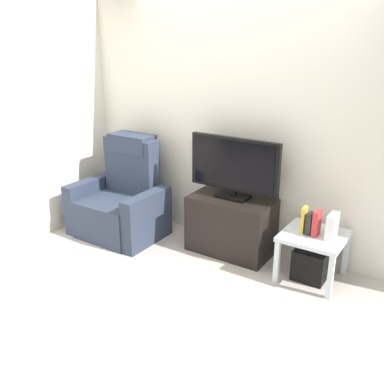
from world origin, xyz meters
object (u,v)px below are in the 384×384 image
side_table (314,241)px  book_middle (310,223)px  recliner_armchair (122,201)px  book_rightmost (317,223)px  television (234,167)px  tv_stand (231,225)px  subwoofer_box (311,264)px  book_leftmost (304,220)px  game_console (333,226)px

side_table → book_middle: (-0.04, -0.02, 0.17)m
book_middle → recliner_armchair: bearing=-175.0°
recliner_armchair → book_middle: recliner_armchair is taller
side_table → book_rightmost: book_rightmost is taller
side_table → recliner_armchair: bearing=-174.5°
recliner_armchair → book_middle: size_ratio=5.47×
television → book_rightmost: 0.95m
tv_stand → television: size_ratio=0.89×
subwoofer_box → side_table: bearing=-135.0°
side_table → subwoofer_box: bearing=45.0°
subwoofer_box → book_middle: book_middle is taller
television → book_leftmost: (0.76, -0.09, -0.34)m
television → book_middle: television is taller
book_middle → book_rightmost: bearing=0.0°
recliner_armchair → subwoofer_box: size_ratio=3.76×
book_leftmost → game_console: (0.24, 0.03, -0.01)m
tv_stand → side_table: (0.86, -0.05, 0.08)m
side_table → book_middle: size_ratio=2.74×
side_table → book_leftmost: size_ratio=2.25×
book_leftmost → book_rightmost: size_ratio=1.05×
book_leftmost → game_console: 0.25m
side_table → game_console: bearing=3.9°
tv_stand → game_console: size_ratio=3.75×
recliner_armchair → book_rightmost: recliner_armchair is taller
game_console → book_rightmost: bearing=-167.1°
recliner_armchair → subwoofer_box: (2.10, 0.20, -0.23)m
tv_stand → subwoofer_box: size_ratio=2.89×
tv_stand → recliner_armchair: 1.27m
book_leftmost → book_rightmost: book_leftmost is taller
television → side_table: size_ratio=1.73×
tv_stand → book_middle: (0.82, -0.07, 0.25)m
television → game_console: bearing=-3.4°
book_leftmost → book_middle: 0.06m
tv_stand → book_middle: 0.86m
television → side_table: 1.01m
book_leftmost → book_rightmost: bearing=0.0°
tv_stand → book_leftmost: book_leftmost is taller
game_console → television: bearing=176.6°
recliner_armchair → side_table: recliner_armchair is taller
recliner_armchair → television: bearing=6.4°
television → side_table: bearing=-4.6°
recliner_armchair → book_leftmost: (2.00, 0.18, 0.19)m
side_table → book_middle: bearing=-155.7°
book_middle → game_console: (0.19, 0.03, 0.01)m
tv_stand → book_rightmost: bearing=-4.6°
tv_stand → side_table: tv_stand is taller
tv_stand → television: (0.00, 0.02, 0.61)m
subwoofer_box → book_leftmost: bearing=-168.7°
tv_stand → recliner_armchair: size_ratio=0.77×
tv_stand → side_table: 0.87m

